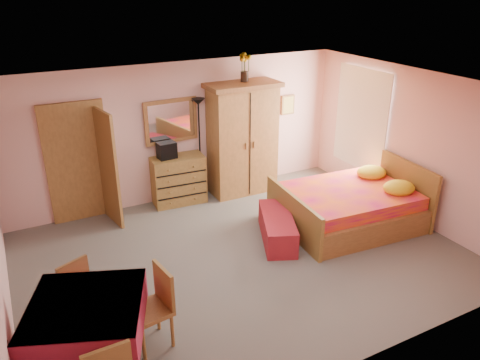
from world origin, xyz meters
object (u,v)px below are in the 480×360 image
wall_mirror (171,121)px  wardrobe (243,139)px  sunflower_vase (245,67)px  chair_west (21,355)px  chair_north (86,299)px  floor_lamp (200,148)px  bench (277,228)px  chair_east (149,310)px  bed (349,196)px  chest_of_drawers (178,180)px  dining_table (90,335)px  stereo (167,150)px

wall_mirror → wardrobe: 1.43m
sunflower_vase → chair_west: size_ratio=0.64×
chair_north → chair_west: (-0.75, -0.57, -0.04)m
floor_lamp → bench: (0.41, -2.17, -0.75)m
bench → chair_east: bearing=-152.1°
chair_north → chair_east: 0.84m
sunflower_vase → bed: sunflower_vase is taller
chest_of_drawers → chair_north: bearing=-124.3°
bed → chair_west: bearing=-162.2°
dining_table → chair_north: (0.08, 0.62, 0.02)m
wall_mirror → bed: bearing=-49.6°
floor_lamp → dining_table: floor_lamp is taller
chest_of_drawers → chair_north: (-2.24, -2.82, -0.01)m
bed → chair_north: 4.56m
chest_of_drawers → dining_table: size_ratio=0.84×
dining_table → chair_west: dining_table is taller
floor_lamp → chair_west: bearing=-135.0°
floor_lamp → bench: 2.33m
stereo → wardrobe: wardrobe is taller
stereo → floor_lamp: (0.69, 0.09, -0.11)m
bed → stereo: bearing=143.1°
chest_of_drawers → floor_lamp: floor_lamp is taller
bed → dining_table: bearing=-159.7°
chest_of_drawers → dining_table: 4.15m
sunflower_vase → chair_east: sunflower_vase is taller
wall_mirror → dining_table: (-2.32, -3.65, -1.13)m
floor_lamp → dining_table: size_ratio=1.67×
bed → dining_table: (-4.59, -1.28, -0.10)m
stereo → bench: size_ratio=0.25×
floor_lamp → wardrobe: bearing=-14.4°
wardrobe → chair_west: bearing=-142.0°
stereo → sunflower_vase: sunflower_vase is taller
dining_table → chair_west: size_ratio=1.42×
wardrobe → bed: bearing=-64.5°
floor_lamp → bed: (1.77, -2.27, -0.44)m
chair_north → chair_west: size_ratio=1.09×
sunflower_vase → chair_north: size_ratio=0.59×
bench → bed: bearing=-4.2°
dining_table → chair_east: size_ratio=1.19×
chair_east → bed: bearing=-80.4°
bed → dining_table: bed is taller
wall_mirror → sunflower_vase: (1.39, -0.24, 0.89)m
wall_mirror → chair_east: size_ratio=1.05×
chest_of_drawers → bed: 3.13m
wardrobe → chair_west: wardrobe is taller
wall_mirror → floor_lamp: wall_mirror is taller
bed → chair_north: (-4.52, -0.66, -0.08)m
dining_table → chair_west: (-0.68, 0.05, -0.02)m
chair_east → chair_west: bearing=81.0°
stereo → floor_lamp: size_ratio=0.17×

